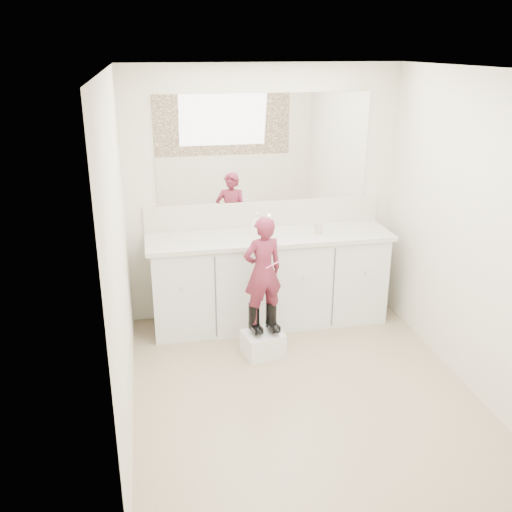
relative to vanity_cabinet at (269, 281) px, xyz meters
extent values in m
plane|color=#8C6F5C|center=(0.00, -1.23, -0.42)|extent=(3.00, 3.00, 0.00)
plane|color=white|center=(0.00, -1.23, 1.97)|extent=(3.00, 3.00, 0.00)
plane|color=beige|center=(0.00, 0.27, 0.77)|extent=(2.60, 0.00, 2.60)
plane|color=beige|center=(0.00, -2.73, 0.77)|extent=(2.60, 0.00, 2.60)
plane|color=beige|center=(-1.30, -1.23, 0.78)|extent=(0.00, 3.00, 3.00)
plane|color=beige|center=(1.30, -1.23, 0.78)|extent=(0.00, 3.00, 3.00)
cube|color=silver|center=(0.00, 0.00, 0.00)|extent=(2.20, 0.55, 0.85)
cube|color=beige|center=(0.00, -0.01, 0.45)|extent=(2.28, 0.58, 0.04)
cube|color=beige|center=(0.00, 0.26, 0.59)|extent=(2.28, 0.03, 0.25)
cube|color=white|center=(0.00, 0.26, 1.22)|extent=(2.00, 0.02, 1.00)
cube|color=#472819|center=(0.00, -2.71, 1.22)|extent=(2.00, 0.01, 1.20)
cylinder|color=silver|center=(0.00, 0.15, 0.52)|extent=(0.08, 0.08, 0.10)
imported|color=beige|center=(0.46, -0.05, 0.51)|extent=(0.11, 0.11, 0.09)
imported|color=white|center=(-0.11, 0.01, 0.57)|extent=(0.13, 0.13, 0.22)
cube|color=white|center=(-0.19, -0.62, -0.32)|extent=(0.38, 0.34, 0.21)
imported|color=#AF3658|center=(-0.19, -0.60, 0.35)|extent=(0.38, 0.29, 0.94)
cylinder|color=#F55F95|center=(-0.12, -0.68, 0.43)|extent=(0.14, 0.04, 0.06)
camera|label=1|loc=(-1.10, -4.90, 2.12)|focal=40.00mm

